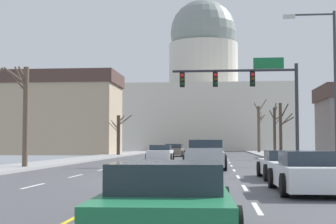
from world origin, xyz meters
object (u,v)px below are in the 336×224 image
object	(u,v)px
sedan_near_02	(310,173)
sedan_near_01	(287,165)
street_lamp_right	(328,75)
sedan_near_03	(168,200)
sedan_oncoming_01	(174,151)
pickup_truck_near_00	(206,156)
signal_gantry	(251,87)
sedan_oncoming_00	(160,153)

from	to	relation	value
sedan_near_02	sedan_near_01	bearing A→B (deg)	89.05
street_lamp_right	sedan_near_03	distance (m)	18.12
sedan_oncoming_01	sedan_near_01	bearing A→B (deg)	-77.32
pickup_truck_near_00	sedan_oncoming_01	xyz separation A→B (m)	(-3.88, 25.08, -0.10)
signal_gantry	sedan_oncoming_01	distance (m)	22.25
sedan_oncoming_01	street_lamp_right	bearing A→B (deg)	-71.24
street_lamp_right	sedan_near_02	world-z (taller)	street_lamp_right
signal_gantry	sedan_oncoming_01	world-z (taller)	signal_gantry
street_lamp_right	sedan_near_01	bearing A→B (deg)	-123.38
sedan_near_01	sedan_near_02	size ratio (longest dim) A/B	0.99
street_lamp_right	sedan_near_03	xyz separation A→B (m)	(-6.01, -16.59, -4.12)
signal_gantry	sedan_near_01	bearing A→B (deg)	-86.82
signal_gantry	pickup_truck_near_00	size ratio (longest dim) A/B	1.44
sedan_near_02	sedan_oncoming_01	bearing A→B (deg)	100.70
sedan_near_03	sedan_oncoming_00	xyz separation A→B (m)	(-3.71, 32.44, 0.05)
pickup_truck_near_00	sedan_near_02	bearing A→B (deg)	-75.69
sedan_near_03	sedan_oncoming_00	distance (m)	32.65
signal_gantry	sedan_oncoming_01	bearing A→B (deg)	107.73
signal_gantry	sedan_near_01	xyz separation A→B (m)	(0.65, -11.62, -4.40)
sedan_near_01	pickup_truck_near_00	bearing A→B (deg)	114.94
street_lamp_right	pickup_truck_near_00	xyz separation A→B (m)	(-5.86, 3.61, -3.94)
street_lamp_right	pickup_truck_near_00	size ratio (longest dim) A/B	1.37
sedan_oncoming_00	pickup_truck_near_00	bearing A→B (deg)	-72.50
signal_gantry	sedan_oncoming_00	xyz separation A→B (m)	(-6.63, 7.95, -4.35)
signal_gantry	sedan_oncoming_01	xyz separation A→B (m)	(-6.65, 20.79, -4.33)
signal_gantry	sedan_near_02	size ratio (longest dim) A/B	1.74
signal_gantry	sedan_near_02	world-z (taller)	signal_gantry
pickup_truck_near_00	sedan_oncoming_00	xyz separation A→B (m)	(-3.86, 12.24, -0.12)
sedan_near_02	sedan_oncoming_00	distance (m)	26.25
sedan_near_03	sedan_oncoming_01	size ratio (longest dim) A/B	1.09
street_lamp_right	sedan_oncoming_00	distance (m)	19.04
sedan_near_03	street_lamp_right	bearing A→B (deg)	70.07
pickup_truck_near_00	sedan_near_01	xyz separation A→B (m)	(3.41, -7.33, -0.17)
signal_gantry	sedan_near_03	distance (m)	25.05
pickup_truck_near_00	sedan_oncoming_00	distance (m)	12.84
street_lamp_right	pickup_truck_near_00	world-z (taller)	street_lamp_right
sedan_near_01	sedan_near_03	world-z (taller)	sedan_near_03
sedan_near_02	sedan_oncoming_00	xyz separation A→B (m)	(-7.18, 25.25, 0.03)
sedan_near_02	sedan_near_03	bearing A→B (deg)	-115.73
sedan_near_02	sedan_oncoming_00	world-z (taller)	sedan_oncoming_00
street_lamp_right	sedan_near_01	world-z (taller)	street_lamp_right
pickup_truck_near_00	sedan_near_01	distance (m)	8.09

